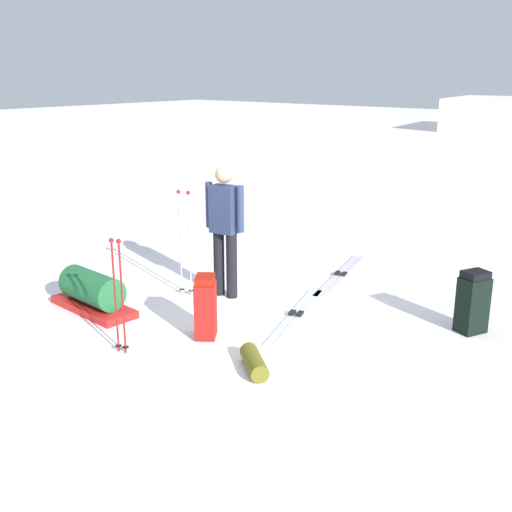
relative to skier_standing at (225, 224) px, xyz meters
The scene contains 10 objects.
ground_plane 1.17m from the skier_standing, 14.73° to the right, with size 80.00×80.00×0.00m, color white.
skier_standing is the anchor object (origin of this frame).
ski_pair_near 1.46m from the skier_standing, ahead, with size 0.76×1.82×0.05m.
ski_pair_far 2.03m from the skier_standing, 65.90° to the left, with size 0.68×1.97×0.05m.
backpack_large_dark 1.44m from the skier_standing, 57.86° to the right, with size 0.36×0.37×0.70m.
backpack_bright 3.10m from the skier_standing, 16.47° to the left, with size 0.34×0.37×0.71m.
ski_poles_planted_near 1.99m from the skier_standing, 81.61° to the right, with size 0.15×0.09×1.23m.
ski_poles_planted_far 0.55m from the skier_standing, 146.56° to the right, with size 0.20×0.11×1.38m.
gear_sled 1.83m from the skier_standing, 123.18° to the right, with size 1.26×0.53×0.49m.
sleeping_mat_rolled 2.32m from the skier_standing, 40.89° to the right, with size 0.18×0.18×0.55m, color brown.
Camera 1 is at (4.47, -5.52, 2.83)m, focal length 43.72 mm.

